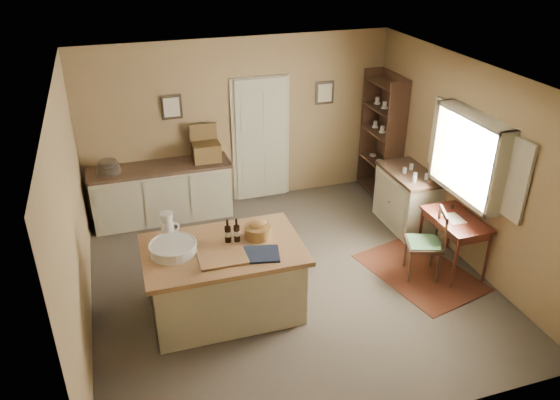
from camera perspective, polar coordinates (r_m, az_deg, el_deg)
The scene contains 16 objects.
ground at distance 7.32m, azimuth 0.87°, elevation -8.30°, with size 5.00×5.00×0.00m, color #50483D.
wall_back at distance 8.85m, azimuth -4.28°, elevation 8.04°, with size 5.00×0.10×2.70m, color olive.
wall_front at distance 4.69m, azimuth 10.97°, elevation -11.72°, with size 5.00×0.10×2.70m, color olive.
wall_left at distance 6.37m, azimuth -20.91°, elevation -1.88°, with size 0.10×5.00×2.70m, color olive.
wall_right at distance 7.73m, azimuth 18.84°, elevation 3.66°, with size 0.10×5.00×2.70m, color olive.
ceiling at distance 6.15m, azimuth 1.05°, elevation 12.60°, with size 5.00×5.00×0.00m, color silver.
door at distance 9.00m, azimuth -1.99°, elevation 6.45°, with size 0.97×0.06×2.11m, color beige.
framed_prints at distance 8.76m, azimuth -3.04°, elevation 10.42°, with size 2.82×0.02×0.38m.
window at distance 7.46m, azimuth 19.45°, elevation 4.40°, with size 0.25×1.99×1.12m.
work_island at distance 6.55m, azimuth -5.91°, elevation -8.12°, with size 1.84×1.21×1.20m.
sideboard at distance 8.71m, azimuth -12.18°, elevation 0.96°, with size 2.15×0.61×1.18m.
rug at distance 7.69m, azimuth 14.39°, elevation -7.31°, with size 1.10×1.60×0.01m, color #461C11.
writing_desk at distance 7.57m, azimuth 17.88°, elevation -2.44°, with size 0.56×0.92×0.82m.
desk_chair at distance 7.40m, azimuth 14.78°, elevation -4.48°, with size 0.44×0.44×0.95m, color #331F15, non-canonical shape.
right_cabinet at distance 8.56m, azimuth 13.18°, elevation 0.15°, with size 0.61×1.10×0.99m.
shelving_unit at distance 9.32m, azimuth 10.84°, elevation 6.59°, with size 0.35×0.93×2.08m.
Camera 1 is at (-1.92, -5.63, 4.27)m, focal length 35.00 mm.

